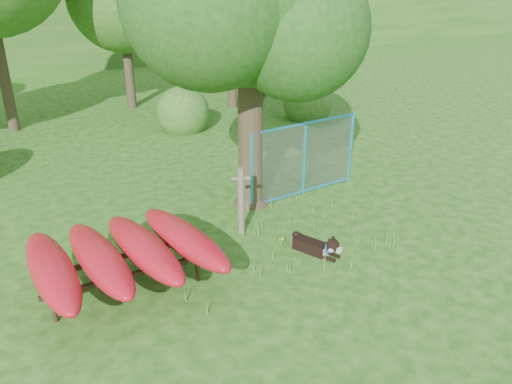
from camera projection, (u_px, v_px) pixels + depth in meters
ground at (280, 266)px, 9.16m from camera, size 80.00×80.00×0.00m
wooden_post at (241, 199)px, 10.05m from camera, size 0.39×0.22×1.43m
kayak_rack at (122, 253)px, 8.20m from camera, size 2.99×2.86×0.94m
husky_dog at (318, 246)px, 9.50m from camera, size 0.57×1.07×0.49m
fence_section at (304, 159)px, 11.85m from camera, size 3.08×0.23×3.00m
wildflower_clump at (282, 240)px, 9.73m from camera, size 0.10×0.09×0.21m
shrub_right at (307, 118)px, 18.51m from camera, size 1.80×1.80×1.80m
shrub_mid at (184, 130)px, 17.17m from camera, size 1.80×1.80×1.80m
wooded_hillside at (23, 8)px, 29.91m from camera, size 80.00×12.00×6.00m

